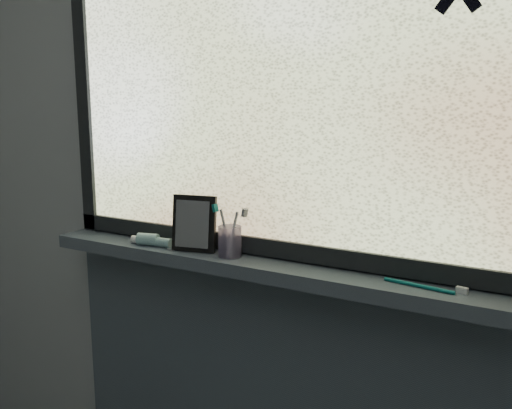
{
  "coord_description": "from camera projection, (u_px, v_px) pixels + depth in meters",
  "views": [
    {
      "loc": [
        0.67,
        -0.11,
        1.48
      ],
      "look_at": [
        0.01,
        1.05,
        1.22
      ],
      "focal_mm": 40.0,
      "sensor_mm": 36.0,
      "label": 1
    }
  ],
  "objects": [
    {
      "name": "toothpaste_tube",
      "position": [
        154.0,
        240.0,
        1.75
      ],
      "size": [
        0.21,
        0.08,
        0.04
      ],
      "primitive_type": null,
      "rotation": [
        0.0,
        0.0,
        0.18
      ],
      "color": "silver",
      "rests_on": "windowsill"
    },
    {
      "name": "windowsill",
      "position": [
        287.0,
        272.0,
        1.56
      ],
      "size": [
        1.62,
        0.14,
        0.04
      ],
      "primitive_type": "cube",
      "color": "#434D59",
      "rests_on": "wall_back"
    },
    {
      "name": "frame_left",
      "position": [
        84.0,
        79.0,
        1.88
      ],
      "size": [
        0.05,
        0.03,
        1.1
      ],
      "primitive_type": "cube",
      "color": "black",
      "rests_on": "wall_back"
    },
    {
      "name": "frame_bottom",
      "position": [
        295.0,
        251.0,
        1.59
      ],
      "size": [
        1.6,
        0.03,
        0.05
      ],
      "primitive_type": "cube",
      "color": "black",
      "rests_on": "windowsill"
    },
    {
      "name": "wall_back",
      "position": [
        300.0,
        179.0,
        1.58
      ],
      "size": [
        3.0,
        0.01,
        2.5
      ],
      "primitive_type": "cube",
      "color": "#9EA3A8",
      "rests_on": "ground"
    },
    {
      "name": "vanity_mirror",
      "position": [
        194.0,
        223.0,
        1.69
      ],
      "size": [
        0.15,
        0.09,
        0.17
      ],
      "primitive_type": "cube",
      "rotation": [
        0.0,
        0.0,
        0.22
      ],
      "color": "black",
      "rests_on": "windowsill"
    },
    {
      "name": "toothbrush_cup",
      "position": [
        230.0,
        241.0,
        1.64
      ],
      "size": [
        0.08,
        0.08,
        0.09
      ],
      "primitive_type": "cylinder",
      "rotation": [
        0.0,
        0.0,
        -0.32
      ],
      "color": "#A193C2",
      "rests_on": "windowsill"
    },
    {
      "name": "window_pane",
      "position": [
        298.0,
        75.0,
        1.5
      ],
      "size": [
        1.5,
        0.01,
        1.0
      ],
      "primitive_type": "cube",
      "color": "silver",
      "rests_on": "wall_back"
    },
    {
      "name": "toothbrush_lying",
      "position": [
        419.0,
        285.0,
        1.38
      ],
      "size": [
        0.22,
        0.05,
        0.01
      ],
      "primitive_type": null,
      "rotation": [
        0.0,
        0.0,
        -0.13
      ],
      "color": "#0B6666",
      "rests_on": "windowsill"
    }
  ]
}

